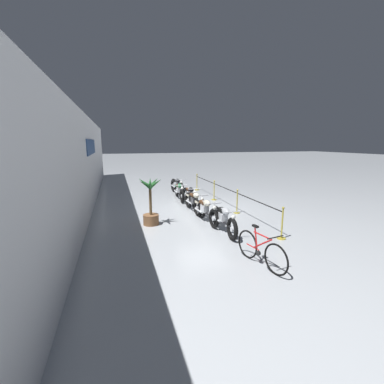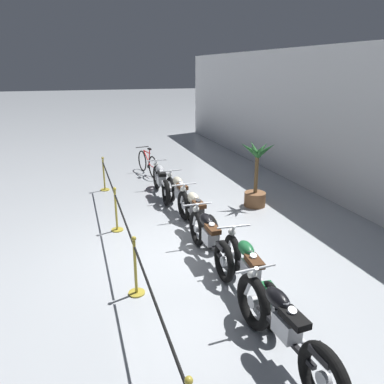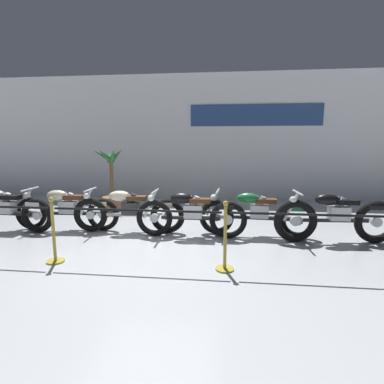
{
  "view_description": "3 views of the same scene",
  "coord_description": "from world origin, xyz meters",
  "px_view_note": "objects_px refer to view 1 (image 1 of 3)",
  "views": [
    {
      "loc": [
        -11.08,
        3.93,
        3.04
      ],
      "look_at": [
        -0.52,
        0.76,
        0.88
      ],
      "focal_mm": 24.0,
      "sensor_mm": 36.0,
      "label": 1
    },
    {
      "loc": [
        6.82,
        -1.79,
        3.61
      ],
      "look_at": [
        -1.07,
        0.71,
        0.84
      ],
      "focal_mm": 35.0,
      "sensor_mm": 36.0,
      "label": 2
    },
    {
      "loc": [
        1.37,
        -5.32,
        1.87
      ],
      "look_at": [
        0.67,
        0.88,
        0.87
      ],
      "focal_mm": 28.0,
      "sensor_mm": 36.0,
      "label": 3
    }
  ],
  "objects_px": {
    "potted_palm_left_of_row": "(151,205)",
    "motorcycle_black_5": "(177,186)",
    "motorcycle_silver_0": "(224,219)",
    "stanchion_mid_left": "(237,205)",
    "stanchion_far_left": "(238,197)",
    "stanchion_far_right": "(197,185)",
    "motorcycle_green_4": "(179,191)",
    "stanchion_mid_right": "(214,193)",
    "motorcycle_black_3": "(190,195)",
    "motorcycle_cream_1": "(205,210)",
    "motorcycle_cream_2": "(195,202)",
    "bicycle": "(261,250)"
  },
  "relations": [
    {
      "from": "potted_palm_left_of_row",
      "to": "motorcycle_black_5",
      "type": "bearing_deg",
      "value": -23.21
    },
    {
      "from": "motorcycle_silver_0",
      "to": "stanchion_mid_left",
      "type": "bearing_deg",
      "value": -36.72
    },
    {
      "from": "stanchion_far_left",
      "to": "stanchion_far_right",
      "type": "relative_size",
      "value": 8.45
    },
    {
      "from": "potted_palm_left_of_row",
      "to": "stanchion_mid_left",
      "type": "xyz_separation_m",
      "value": [
        0.51,
        -3.79,
        -0.38
      ]
    },
    {
      "from": "motorcycle_silver_0",
      "to": "motorcycle_green_4",
      "type": "distance_m",
      "value": 5.37
    },
    {
      "from": "motorcycle_silver_0",
      "to": "potted_palm_left_of_row",
      "type": "xyz_separation_m",
      "value": [
        1.54,
        2.26,
        0.27
      ]
    },
    {
      "from": "stanchion_mid_right",
      "to": "stanchion_far_right",
      "type": "bearing_deg",
      "value": 0.0
    },
    {
      "from": "motorcycle_black_3",
      "to": "stanchion_far_left",
      "type": "bearing_deg",
      "value": -143.43
    },
    {
      "from": "motorcycle_black_5",
      "to": "stanchion_mid_left",
      "type": "relative_size",
      "value": 2.22
    },
    {
      "from": "motorcycle_green_4",
      "to": "stanchion_far_left",
      "type": "bearing_deg",
      "value": -152.72
    },
    {
      "from": "motorcycle_silver_0",
      "to": "motorcycle_cream_1",
      "type": "bearing_deg",
      "value": 9.16
    },
    {
      "from": "motorcycle_black_3",
      "to": "stanchion_far_right",
      "type": "relative_size",
      "value": 2.13
    },
    {
      "from": "motorcycle_cream_2",
      "to": "motorcycle_black_5",
      "type": "distance_m",
      "value": 4.13
    },
    {
      "from": "motorcycle_black_3",
      "to": "motorcycle_green_4",
      "type": "distance_m",
      "value": 1.34
    },
    {
      "from": "bicycle",
      "to": "stanchion_mid_left",
      "type": "bearing_deg",
      "value": -19.61
    },
    {
      "from": "motorcycle_silver_0",
      "to": "motorcycle_cream_2",
      "type": "height_order",
      "value": "same"
    },
    {
      "from": "stanchion_mid_left",
      "to": "motorcycle_silver_0",
      "type": "bearing_deg",
      "value": 143.28
    },
    {
      "from": "motorcycle_silver_0",
      "to": "motorcycle_black_3",
      "type": "height_order",
      "value": "motorcycle_black_3"
    },
    {
      "from": "motorcycle_green_4",
      "to": "motorcycle_black_5",
      "type": "bearing_deg",
      "value": -9.06
    },
    {
      "from": "motorcycle_cream_2",
      "to": "motorcycle_black_5",
      "type": "relative_size",
      "value": 1.02
    },
    {
      "from": "motorcycle_cream_1",
      "to": "stanchion_mid_right",
      "type": "bearing_deg",
      "value": -26.7
    },
    {
      "from": "motorcycle_black_5",
      "to": "stanchion_mid_right",
      "type": "height_order",
      "value": "stanchion_mid_right"
    },
    {
      "from": "motorcycle_cream_1",
      "to": "stanchion_mid_right",
      "type": "relative_size",
      "value": 2.2
    },
    {
      "from": "motorcycle_black_3",
      "to": "stanchion_mid_right",
      "type": "xyz_separation_m",
      "value": [
        0.7,
        -1.54,
        -0.12
      ]
    },
    {
      "from": "motorcycle_black_5",
      "to": "stanchion_far_right",
      "type": "height_order",
      "value": "stanchion_far_right"
    },
    {
      "from": "motorcycle_black_3",
      "to": "stanchion_far_left",
      "type": "height_order",
      "value": "stanchion_far_left"
    },
    {
      "from": "bicycle",
      "to": "stanchion_far_left",
      "type": "bearing_deg",
      "value": -19.96
    },
    {
      "from": "stanchion_far_left",
      "to": "motorcycle_cream_2",
      "type": "bearing_deg",
      "value": 66.92
    },
    {
      "from": "motorcycle_black_3",
      "to": "stanchion_far_left",
      "type": "xyz_separation_m",
      "value": [
        -2.08,
        -1.54,
        0.24
      ]
    },
    {
      "from": "stanchion_mid_right",
      "to": "motorcycle_cream_2",
      "type": "bearing_deg",
      "value": 139.99
    },
    {
      "from": "motorcycle_cream_1",
      "to": "stanchion_mid_right",
      "type": "distance_m",
      "value": 3.87
    },
    {
      "from": "motorcycle_black_5",
      "to": "stanchion_mid_left",
      "type": "xyz_separation_m",
      "value": [
        -4.77,
        -1.52,
        -0.13
      ]
    },
    {
      "from": "stanchion_mid_right",
      "to": "stanchion_far_left",
      "type": "bearing_deg",
      "value": 180.0
    },
    {
      "from": "motorcycle_silver_0",
      "to": "stanchion_mid_right",
      "type": "distance_m",
      "value": 4.98
    },
    {
      "from": "stanchion_far_left",
      "to": "stanchion_far_right",
      "type": "height_order",
      "value": "same"
    },
    {
      "from": "potted_palm_left_of_row",
      "to": "stanchion_mid_right",
      "type": "distance_m",
      "value": 4.98
    },
    {
      "from": "motorcycle_green_4",
      "to": "stanchion_mid_right",
      "type": "relative_size",
      "value": 2.24
    },
    {
      "from": "stanchion_far_right",
      "to": "stanchion_mid_left",
      "type": "bearing_deg",
      "value": 180.0
    },
    {
      "from": "bicycle",
      "to": "stanchion_mid_left",
      "type": "height_order",
      "value": "stanchion_mid_left"
    },
    {
      "from": "motorcycle_green_4",
      "to": "stanchion_mid_left",
      "type": "xyz_separation_m",
      "value": [
        -3.31,
        -1.75,
        -0.11
      ]
    },
    {
      "from": "motorcycle_black_3",
      "to": "stanchion_far_left",
      "type": "relative_size",
      "value": 0.25
    },
    {
      "from": "motorcycle_black_5",
      "to": "bicycle",
      "type": "height_order",
      "value": "motorcycle_black_5"
    },
    {
      "from": "stanchion_mid_right",
      "to": "stanchion_far_right",
      "type": "relative_size",
      "value": 1.0
    },
    {
      "from": "potted_palm_left_of_row",
      "to": "stanchion_far_right",
      "type": "height_order",
      "value": "potted_palm_left_of_row"
    },
    {
      "from": "stanchion_mid_left",
      "to": "stanchion_far_right",
      "type": "bearing_deg",
      "value": 0.0
    },
    {
      "from": "potted_palm_left_of_row",
      "to": "stanchion_far_left",
      "type": "relative_size",
      "value": 0.2
    },
    {
      "from": "motorcycle_silver_0",
      "to": "bicycle",
      "type": "distance_m",
      "value": 2.5
    },
    {
      "from": "motorcycle_cream_1",
      "to": "motorcycle_green_4",
      "type": "relative_size",
      "value": 0.98
    },
    {
      "from": "motorcycle_cream_1",
      "to": "potted_palm_left_of_row",
      "type": "relative_size",
      "value": 1.28
    },
    {
      "from": "motorcycle_black_5",
      "to": "stanchion_mid_left",
      "type": "height_order",
      "value": "stanchion_mid_left"
    }
  ]
}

